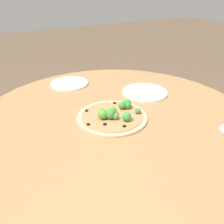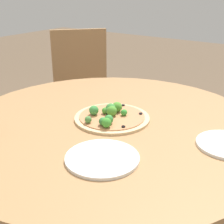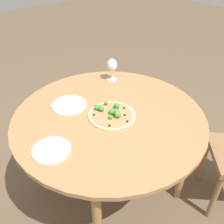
% 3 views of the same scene
% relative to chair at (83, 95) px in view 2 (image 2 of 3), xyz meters
% --- Properties ---
extents(dining_table, '(1.20, 1.20, 0.74)m').
position_rel_chair_xyz_m(dining_table, '(0.71, -0.66, 0.16)').
color(dining_table, '#A87A4C').
rests_on(dining_table, ground_plane).
extents(chair, '(0.57, 0.57, 0.94)m').
position_rel_chair_xyz_m(chair, '(0.00, 0.00, 0.00)').
color(chair, '#997047').
rests_on(chair, ground_plane).
extents(pizza, '(0.29, 0.29, 0.06)m').
position_rel_chair_xyz_m(pizza, '(0.70, -0.64, 0.24)').
color(pizza, '#DBBC89').
rests_on(pizza, dining_table).
extents(plate_near, '(0.23, 0.23, 0.01)m').
position_rel_chair_xyz_m(plate_near, '(0.85, -0.90, 0.23)').
color(plate_near, white).
rests_on(plate_near, dining_table).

